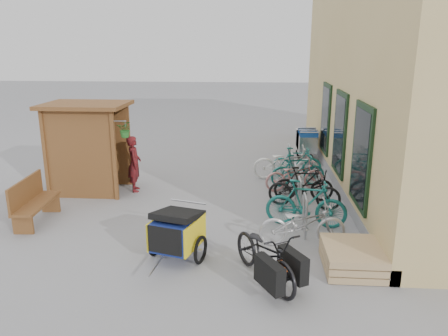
# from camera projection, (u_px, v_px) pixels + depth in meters

# --- Properties ---
(ground) EXTENTS (80.00, 80.00, 0.00)m
(ground) POSITION_uv_depth(u_px,v_px,m) (196.00, 231.00, 9.36)
(ground) COLOR gray
(building) EXTENTS (6.07, 13.00, 7.00)m
(building) POSITION_uv_depth(u_px,v_px,m) (444.00, 58.00, 12.27)
(building) COLOR tan
(building) RESTS_ON ground
(kiosk) EXTENTS (2.49, 1.65, 2.40)m
(kiosk) POSITION_uv_depth(u_px,v_px,m) (85.00, 135.00, 11.54)
(kiosk) COLOR brown
(kiosk) RESTS_ON ground
(bike_rack) EXTENTS (0.05, 5.35, 0.86)m
(bike_rack) POSITION_uv_depth(u_px,v_px,m) (295.00, 178.00, 11.36)
(bike_rack) COLOR #A5A8AD
(bike_rack) RESTS_ON ground
(pallet_stack) EXTENTS (1.00, 1.20, 0.40)m
(pallet_stack) POSITION_uv_depth(u_px,v_px,m) (352.00, 258.00, 7.74)
(pallet_stack) COLOR tan
(pallet_stack) RESTS_ON ground
(bench) EXTENTS (0.57, 1.63, 1.01)m
(bench) POSITION_uv_depth(u_px,v_px,m) (33.00, 200.00, 9.70)
(bench) COLOR brown
(bench) RESTS_ON ground
(shopping_carts) EXTENTS (0.63, 1.74, 1.13)m
(shopping_carts) POSITION_uv_depth(u_px,v_px,m) (306.00, 140.00, 15.20)
(shopping_carts) COLOR silver
(shopping_carts) RESTS_ON ground
(child_trailer) EXTENTS (1.11, 1.73, 1.00)m
(child_trailer) POSITION_uv_depth(u_px,v_px,m) (177.00, 231.00, 8.03)
(child_trailer) COLOR navy
(child_trailer) RESTS_ON ground
(cargo_bike) EXTENTS (1.50, 1.93, 0.98)m
(cargo_bike) POSITION_uv_depth(u_px,v_px,m) (266.00, 255.00, 7.23)
(cargo_bike) COLOR black
(cargo_bike) RESTS_ON ground
(person_kiosk) EXTENTS (0.48, 0.62, 1.52)m
(person_kiosk) POSITION_uv_depth(u_px,v_px,m) (134.00, 164.00, 11.79)
(person_kiosk) COLOR maroon
(person_kiosk) RESTS_ON ground
(bike_0) EXTENTS (1.78, 0.80, 0.91)m
(bike_0) POSITION_uv_depth(u_px,v_px,m) (302.00, 224.00, 8.59)
(bike_0) COLOR #AFAFB4
(bike_0) RESTS_ON ground
(bike_1) EXTENTS (1.82, 0.77, 1.06)m
(bike_1) POSITION_uv_depth(u_px,v_px,m) (306.00, 204.00, 9.47)
(bike_1) COLOR #1A6962
(bike_1) RESTS_ON ground
(bike_2) EXTENTS (1.86, 1.02, 0.93)m
(bike_2) POSITION_uv_depth(u_px,v_px,m) (304.00, 190.00, 10.61)
(bike_2) COLOR black
(bike_2) RESTS_ON ground
(bike_3) EXTENTS (1.51, 0.43, 0.91)m
(bike_3) POSITION_uv_depth(u_px,v_px,m) (304.00, 184.00, 11.07)
(bike_3) COLOR black
(bike_3) RESTS_ON ground
(bike_4) EXTENTS (1.75, 0.99, 0.87)m
(bike_4) POSITION_uv_depth(u_px,v_px,m) (295.00, 175.00, 11.88)
(bike_4) COLOR tan
(bike_4) RESTS_ON ground
(bike_5) EXTENTS (1.60, 0.72, 0.93)m
(bike_5) POSITION_uv_depth(u_px,v_px,m) (298.00, 170.00, 12.23)
(bike_5) COLOR #1A6962
(bike_5) RESTS_ON ground
(bike_6) EXTENTS (1.92, 0.68, 1.00)m
(bike_6) POSITION_uv_depth(u_px,v_px,m) (286.00, 163.00, 12.86)
(bike_6) COLOR silver
(bike_6) RESTS_ON ground
(bike_7) EXTENTS (1.50, 0.44, 0.90)m
(bike_7) POSITION_uv_depth(u_px,v_px,m) (297.00, 162.00, 13.19)
(bike_7) COLOR #1A6962
(bike_7) RESTS_ON ground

